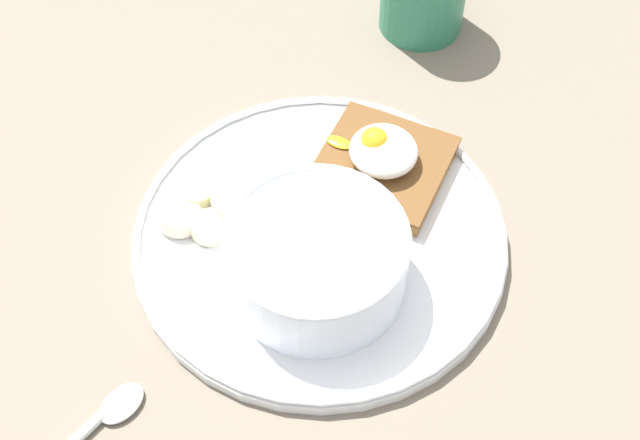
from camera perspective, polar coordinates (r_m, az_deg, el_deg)
name	(u,v)px	position (r cm, az deg, el deg)	size (l,w,h in cm)	color
ground_plane	(320,249)	(71.85, 0.00, -1.89)	(120.00, 120.00, 2.00)	#706557
plate	(320,236)	(70.38, 0.00, -1.06)	(29.63, 29.63, 1.60)	white
oatmeal_bowl	(317,259)	(65.26, -0.21, -2.50)	(13.60, 13.60, 6.01)	white
toast_slice	(382,166)	(73.50, 4.00, 3.45)	(13.03, 13.03, 1.64)	brown
poached_egg	(382,149)	(72.00, 3.97, 4.53)	(7.91, 5.50, 3.15)	white
banana_slice_front	(233,204)	(71.39, -5.59, 1.01)	(4.98, 4.95, 1.85)	beige
banana_slice_left	(210,228)	(70.42, -7.04, -0.48)	(4.12, 4.05, 1.47)	beige
banana_slice_back	(244,180)	(72.88, -4.89, 2.59)	(3.56, 3.67, 1.73)	beige
banana_slice_right	(180,217)	(71.17, -8.98, 0.16)	(4.06, 4.18, 1.76)	#F7E3C5
banana_slice_inner	(196,193)	(72.61, -7.96, 1.75)	(3.11, 3.25, 1.57)	beige
spoon	(93,428)	(64.87, -14.31, -12.75)	(2.69, 11.67, 0.80)	silver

